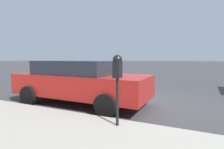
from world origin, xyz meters
name	(u,v)px	position (x,y,z in m)	size (l,w,h in m)	color
ground_plane	(140,103)	(0.00, 0.00, 0.00)	(220.00, 220.00, 0.00)	#424244
parking_meter	(117,72)	(-2.58, -0.26, 1.28)	(0.21, 0.19, 1.46)	black
car_red	(80,81)	(-0.91, 1.87, 0.79)	(2.09, 4.68, 1.47)	#B21E19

